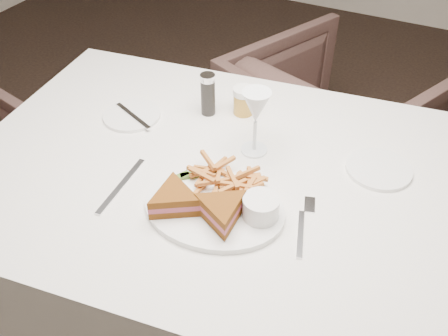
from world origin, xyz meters
The scene contains 4 objects.
ground centered at (0.00, 0.00, 0.00)m, with size 5.00×5.00×0.00m, color black.
table centered at (0.26, -0.36, 0.38)m, with size 1.35×0.90×0.75m, color silver.
chair_far centered at (0.30, 0.50, 0.36)m, with size 0.70×0.65×0.72m, color #452F2A.
table_setting centered at (0.26, -0.41, 0.79)m, with size 0.83×0.56×0.18m.
Camera 1 is at (0.65, -1.20, 1.55)m, focal length 40.00 mm.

